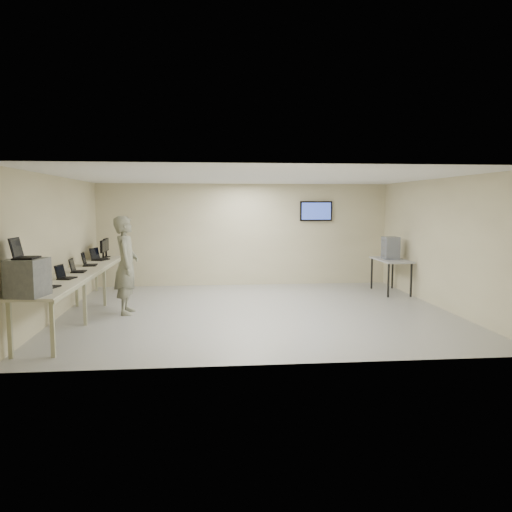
{
  "coord_description": "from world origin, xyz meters",
  "views": [
    {
      "loc": [
        -1.03,
        -10.26,
        2.25
      ],
      "look_at": [
        0.0,
        0.2,
        1.15
      ],
      "focal_mm": 35.0,
      "sensor_mm": 36.0,
      "label": 1
    }
  ],
  "objects": [
    {
      "name": "room",
      "position": [
        0.03,
        0.06,
        1.41
      ],
      "size": [
        8.01,
        7.01,
        2.81
      ],
      "color": "#B7B5A8",
      "rests_on": "ground"
    },
    {
      "name": "laptop_on_box",
      "position": [
        -3.71,
        -2.75,
        1.54
      ],
      "size": [
        0.33,
        0.4,
        0.31
      ],
      "rotation": [
        0.0,
        0.0,
        -0.03
      ],
      "color": "black",
      "rests_on": "equipment_box"
    },
    {
      "name": "monitor_far",
      "position": [
        -3.6,
        2.71,
        1.19
      ],
      "size": [
        0.21,
        0.48,
        0.48
      ],
      "color": "black",
      "rests_on": "workbench"
    },
    {
      "name": "equipment_box",
      "position": [
        -3.65,
        -2.75,
        1.18
      ],
      "size": [
        0.56,
        0.61,
        0.56
      ],
      "primitive_type": "cube",
      "rotation": [
        0.0,
        0.0,
        -0.18
      ],
      "color": "slate",
      "rests_on": "workbench"
    },
    {
      "name": "soldier",
      "position": [
        -2.68,
        0.06,
        1.0
      ],
      "size": [
        0.51,
        0.75,
        2.01
      ],
      "primitive_type": "imported",
      "rotation": [
        0.0,
        0.0,
        1.62
      ],
      "color": "gray",
      "rests_on": "ground"
    },
    {
      "name": "workbench",
      "position": [
        -3.59,
        0.0,
        0.83
      ],
      "size": [
        0.76,
        6.0,
        0.9
      ],
      "color": "beige",
      "rests_on": "ground"
    },
    {
      "name": "laptop_3",
      "position": [
        -3.65,
        0.91,
        0.98
      ],
      "size": [
        0.34,
        0.4,
        0.29
      ],
      "rotation": [
        0.0,
        0.0,
        0.09
      ],
      "color": "black",
      "rests_on": "workbench"
    },
    {
      "name": "side_table",
      "position": [
        3.6,
        1.87,
        0.79
      ],
      "size": [
        0.67,
        1.43,
        0.86
      ],
      "color": "#9D9D9D",
      "rests_on": "ground"
    },
    {
      "name": "laptop_0",
      "position": [
        -3.67,
        -2.02,
        0.98
      ],
      "size": [
        0.42,
        0.44,
        0.29
      ],
      "rotation": [
        0.0,
        0.0,
        -0.32
      ],
      "color": "black",
      "rests_on": "workbench"
    },
    {
      "name": "laptop_4",
      "position": [
        -3.65,
        1.98,
        0.98
      ],
      "size": [
        0.43,
        0.46,
        0.3
      ],
      "rotation": [
        0.0,
        0.0,
        -0.34
      ],
      "color": "black",
      "rests_on": "workbench"
    },
    {
      "name": "laptop_1",
      "position": [
        -3.61,
        -1.03,
        0.97
      ],
      "size": [
        0.34,
        0.38,
        0.26
      ],
      "rotation": [
        0.0,
        0.0,
        -0.22
      ],
      "color": "black",
      "rests_on": "workbench"
    },
    {
      "name": "laptop_2",
      "position": [
        -3.63,
        -0.13,
        0.97
      ],
      "size": [
        0.29,
        0.35,
        0.27
      ],
      "rotation": [
        0.0,
        0.0,
        0.02
      ],
      "color": "black",
      "rests_on": "workbench"
    },
    {
      "name": "storage_bins",
      "position": [
        3.58,
        1.87,
        1.14
      ],
      "size": [
        0.36,
        0.4,
        0.57
      ],
      "color": "slate",
      "rests_on": "side_table"
    },
    {
      "name": "monitor_near",
      "position": [
        -3.6,
        2.35,
        1.18
      ],
      "size": [
        0.21,
        0.46,
        0.46
      ],
      "color": "black",
      "rests_on": "workbench"
    }
  ]
}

